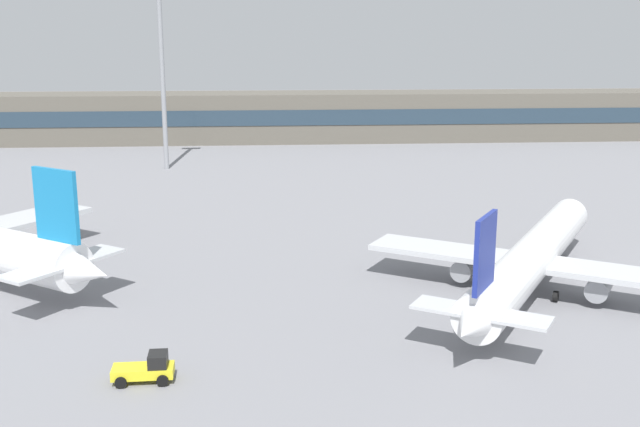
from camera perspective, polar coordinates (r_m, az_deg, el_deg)
ground_plane at (r=75.32m, az=3.76°, el=-2.16°), size 400.00×400.00×0.00m
terminal_building at (r=145.51m, az=-0.09°, el=7.26°), size 154.91×12.13×9.00m
airplane_near at (r=63.13m, az=15.66°, el=-3.07°), size 24.26×33.22×9.27m
baggage_tug_yellow at (r=47.21m, az=-12.78°, el=-11.23°), size 3.65×1.91×1.75m
floodlight_tower_west at (r=115.89m, az=-11.76°, el=11.77°), size 3.20×0.80×30.57m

